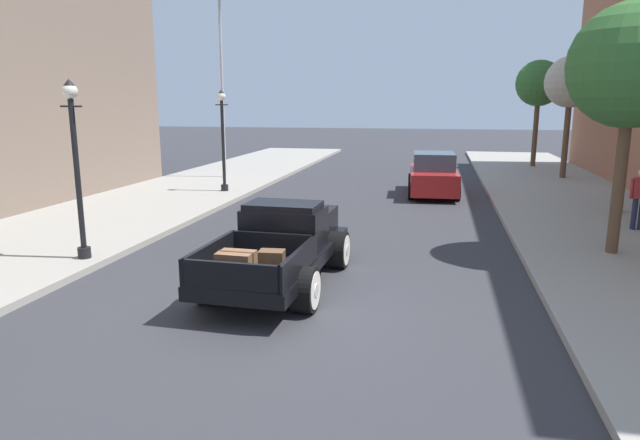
# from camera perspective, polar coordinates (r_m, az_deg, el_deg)

# --- Properties ---
(ground_plane) EXTENTS (140.00, 140.00, 0.00)m
(ground_plane) POSITION_cam_1_polar(r_m,az_deg,el_deg) (9.76, -4.03, -9.15)
(ground_plane) COLOR #333338
(hotrod_truck_black) EXTENTS (2.30, 4.99, 1.58)m
(hotrod_truck_black) POSITION_cam_1_polar(r_m,az_deg,el_deg) (11.10, -3.83, -2.45)
(hotrod_truck_black) COLOR black
(hotrod_truck_black) RESTS_ON ground
(car_background_red) EXTENTS (2.05, 4.39, 1.65)m
(car_background_red) POSITION_cam_1_polar(r_m,az_deg,el_deg) (21.95, 11.55, 4.53)
(car_background_red) COLOR #AD1E1E
(car_background_red) RESTS_ON ground
(pedestrian_sidewalk_right) EXTENTS (0.53, 0.22, 1.65)m
(pedestrian_sidewalk_right) POSITION_cam_1_polar(r_m,az_deg,el_deg) (17.14, 30.05, 2.21)
(pedestrian_sidewalk_right) COLOR #232847
(pedestrian_sidewalk_right) RESTS_ON sidewalk_right
(street_lamp_near) EXTENTS (0.50, 0.32, 3.85)m
(street_lamp_near) POSITION_cam_1_polar(r_m,az_deg,el_deg) (12.97, -23.83, 5.97)
(street_lamp_near) COLOR black
(street_lamp_near) RESTS_ON sidewalk_left
(street_lamp_far) EXTENTS (0.50, 0.32, 3.85)m
(street_lamp_far) POSITION_cam_1_polar(r_m,az_deg,el_deg) (21.76, -9.97, 8.81)
(street_lamp_far) COLOR black
(street_lamp_far) RESTS_ON sidewalk_left
(flagpole) EXTENTS (1.74, 0.16, 9.16)m
(flagpole) POSITION_cam_1_polar(r_m,az_deg,el_deg) (26.01, -9.67, 16.78)
(flagpole) COLOR #B2B2B7
(flagpole) RESTS_ON sidewalk_left
(street_tree_nearest) EXTENTS (2.69, 2.69, 5.50)m
(street_tree_nearest) POSITION_cam_1_polar(r_m,az_deg,el_deg) (14.03, 29.44, 13.58)
(street_tree_nearest) COLOR brown
(street_tree_nearest) RESTS_ON sidewalk_right
(street_tree_second) EXTENTS (3.07, 3.07, 5.82)m
(street_tree_second) POSITION_cam_1_polar(r_m,az_deg,el_deg) (19.59, 29.55, 13.09)
(street_tree_second) COLOR brown
(street_tree_second) RESTS_ON sidewalk_right
(street_tree_third) EXTENTS (2.27, 2.27, 5.42)m
(street_tree_third) POSITION_cam_1_polar(r_m,az_deg,el_deg) (27.69, 24.40, 12.72)
(street_tree_third) COLOR brown
(street_tree_third) RESTS_ON sidewalk_right
(street_tree_farthest) EXTENTS (2.40, 2.40, 5.58)m
(street_tree_farthest) POSITION_cam_1_polar(r_m,az_deg,el_deg) (32.20, 21.60, 12.88)
(street_tree_farthest) COLOR brown
(street_tree_farthest) RESTS_ON sidewalk_right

